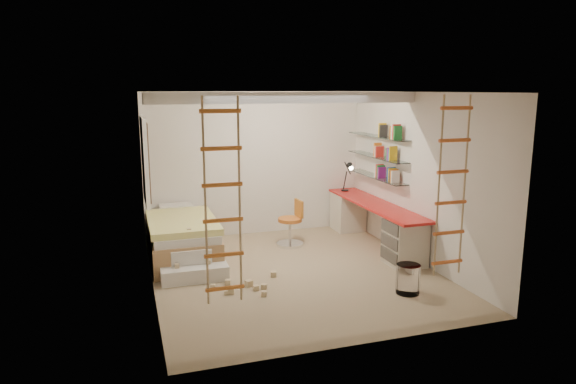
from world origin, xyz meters
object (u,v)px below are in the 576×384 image
object	(u,v)px
play_platform	(192,265)
bed	(182,237)
swivel_chair	(291,229)
desk	(374,223)

from	to	relation	value
play_platform	bed	bearing A→B (deg)	93.10
bed	swivel_chair	distance (m)	1.86
swivel_chair	play_platform	size ratio (longest dim) A/B	0.84
desk	swivel_chair	bearing A→B (deg)	162.14
swivel_chair	play_platform	bearing A→B (deg)	-152.47
play_platform	desk	bearing A→B (deg)	9.20
bed	swivel_chair	bearing A→B (deg)	2.11
bed	play_platform	world-z (taller)	bed
bed	swivel_chair	xyz separation A→B (m)	(1.86, 0.07, -0.04)
bed	play_platform	distance (m)	0.89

